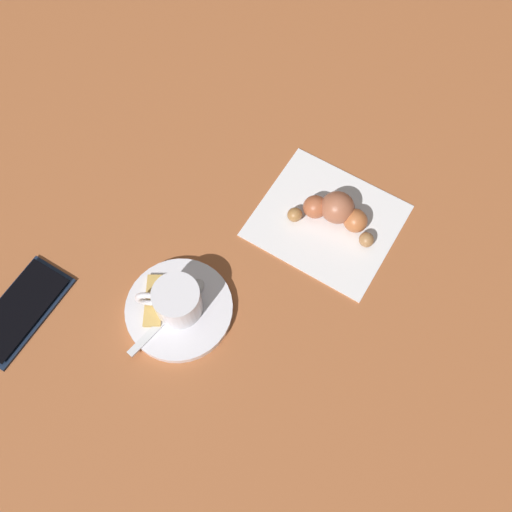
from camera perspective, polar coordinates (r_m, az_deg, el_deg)
The scene contains 8 objects.
ground_plane at distance 0.72m, azimuth -1.79°, elevation -0.69°, with size 1.80×1.80×0.00m, color #A55C33.
saucer at distance 0.69m, azimuth -7.93°, elevation -5.47°, with size 0.13×0.13×0.01m, color silver.
espresso_cup at distance 0.67m, azimuth -8.24°, elevation -4.59°, with size 0.06×0.07×0.05m.
teaspoon at distance 0.69m, azimuth -7.95°, elevation -4.95°, with size 0.13×0.02×0.01m.
sugar_packet at distance 0.69m, azimuth -10.47°, elevation -4.55°, with size 0.07×0.02×0.01m, color tan.
napkin at distance 0.75m, azimuth 7.34°, elevation 3.68°, with size 0.16×0.18×0.00m, color white.
croissant at distance 0.73m, azimuth 8.25°, elevation 4.55°, with size 0.08×0.12×0.04m.
cell_phone at distance 0.75m, azimuth -23.20°, elevation -5.19°, with size 0.15×0.09×0.01m.
Camera 1 is at (-0.20, -0.21, 0.65)m, focal length 38.70 mm.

